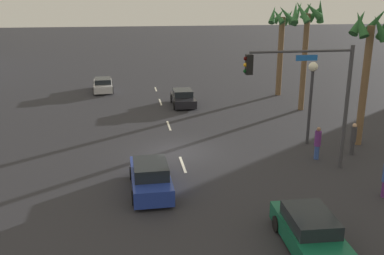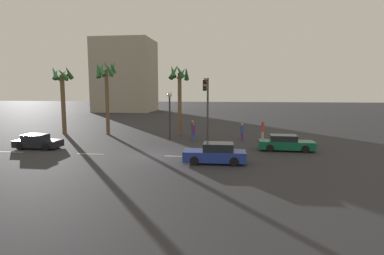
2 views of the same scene
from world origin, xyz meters
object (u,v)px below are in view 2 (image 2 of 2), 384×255
at_px(pedestrian_1, 194,131).
at_px(palm_tree_1, 179,84).
at_px(building_2, 126,76).
at_px(palm_tree_0, 106,79).
at_px(car_1, 286,143).
at_px(streetlamp, 170,105).
at_px(pedestrian_2, 193,128).
at_px(pedestrian_3, 263,130).
at_px(car_0, 215,154).
at_px(traffic_signal, 207,99).
at_px(car_2, 38,142).
at_px(palm_tree_2, 62,86).
at_px(pedestrian_0, 242,131).

xyz_separation_m(pedestrian_1, palm_tree_1, (-2.08, 3.65, 4.98)).
bearing_deg(building_2, palm_tree_0, -73.72).
xyz_separation_m(car_1, building_2, (-30.00, 46.18, 7.94)).
bearing_deg(streetlamp, palm_tree_0, 160.75).
bearing_deg(palm_tree_1, pedestrian_1, -60.37).
relative_size(pedestrian_2, building_2, 0.11).
xyz_separation_m(pedestrian_3, building_2, (-28.66, 40.02, 7.57)).
distance_m(car_0, pedestrian_2, 12.18).
distance_m(pedestrian_3, palm_tree_1, 10.66).
relative_size(traffic_signal, pedestrian_1, 3.47).
bearing_deg(car_2, pedestrian_1, 23.05).
relative_size(pedestrian_2, palm_tree_2, 0.23).
height_order(traffic_signal, pedestrian_2, traffic_signal).
bearing_deg(pedestrian_1, car_0, -74.19).
bearing_deg(pedestrian_1, palm_tree_2, 167.87).
xyz_separation_m(pedestrian_1, palm_tree_2, (-16.05, 3.45, 4.73)).
distance_m(car_0, palm_tree_2, 23.31).
bearing_deg(pedestrian_2, car_1, -35.69).
relative_size(pedestrian_1, palm_tree_0, 0.22).
bearing_deg(pedestrian_2, palm_tree_2, 175.88).
bearing_deg(car_2, palm_tree_2, 105.30).
bearing_deg(streetlamp, pedestrian_2, 38.09).
xyz_separation_m(pedestrian_2, palm_tree_0, (-10.26, 1.04, 5.55)).
bearing_deg(palm_tree_2, car_1, -17.01).
distance_m(car_0, palm_tree_1, 14.93).
bearing_deg(palm_tree_2, pedestrian_2, -4.12).
xyz_separation_m(palm_tree_1, building_2, (-19.36, 38.44, 2.61)).
bearing_deg(pedestrian_0, pedestrian_2, 166.25).
height_order(palm_tree_0, palm_tree_2, palm_tree_0).
height_order(traffic_signal, pedestrian_1, traffic_signal).
distance_m(pedestrian_1, pedestrian_2, 2.35).
height_order(car_2, traffic_signal, traffic_signal).
bearing_deg(streetlamp, pedestrian_1, -12.23).
height_order(car_0, car_2, car_0).
bearing_deg(car_0, palm_tree_2, 145.40).
xyz_separation_m(car_1, car_2, (-22.09, -1.68, -0.04)).
height_order(car_0, car_1, car_0).
bearing_deg(car_2, building_2, 99.38).
distance_m(car_1, pedestrian_3, 6.31).
relative_size(car_0, traffic_signal, 0.69).
distance_m(car_0, pedestrian_3, 12.41).
xyz_separation_m(car_2, palm_tree_1, (11.45, 9.41, 5.38)).
bearing_deg(pedestrian_1, pedestrian_2, 98.57).
relative_size(pedestrian_3, palm_tree_0, 0.22).
distance_m(traffic_signal, palm_tree_0, 13.04).
xyz_separation_m(traffic_signal, palm_tree_2, (-17.49, 4.60, 1.30)).
bearing_deg(palm_tree_2, pedestrian_0, -6.61).
distance_m(streetlamp, pedestrian_0, 8.06).
bearing_deg(pedestrian_1, building_2, 116.99).
height_order(pedestrian_2, palm_tree_1, palm_tree_1).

